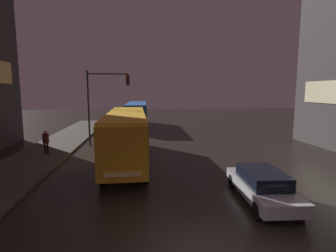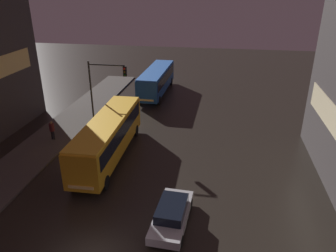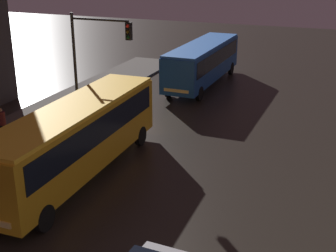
% 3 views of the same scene
% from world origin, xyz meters
% --- Properties ---
extents(bus_near, '(2.66, 11.42, 3.29)m').
position_xyz_m(bus_near, '(-2.74, 10.59, 2.03)').
color(bus_near, orange).
rests_on(bus_near, ground).
extents(bus_far, '(2.66, 10.84, 3.11)m').
position_xyz_m(bus_far, '(-2.34, 27.36, 1.92)').
color(bus_far, '#194793').
rests_on(bus_far, ground).
extents(pedestrian_mid, '(0.54, 0.54, 1.71)m').
position_xyz_m(pedestrian_mid, '(-8.61, 12.61, 1.19)').
color(pedestrian_mid, black).
rests_on(pedestrian_mid, sidewalk_left).
extents(traffic_light_main, '(3.59, 0.35, 6.40)m').
position_xyz_m(traffic_light_main, '(-5.00, 16.17, 4.35)').
color(traffic_light_main, '#2D2D2D').
rests_on(traffic_light_main, ground).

